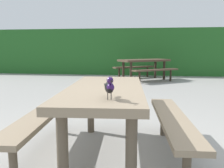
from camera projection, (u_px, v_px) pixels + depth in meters
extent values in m
plane|color=gray|center=(118.00, 160.00, 2.46)|extent=(60.00, 60.00, 0.00)
cube|color=#235B23|center=(141.00, 52.00, 10.60)|extent=(28.00, 1.26, 1.96)
cube|color=#84725B|center=(105.00, 90.00, 2.49)|extent=(0.89, 1.85, 0.07)
cylinder|color=brown|center=(63.00, 152.00, 1.87)|extent=(0.09, 0.09, 0.67)
cylinder|color=brown|center=(131.00, 154.00, 1.83)|extent=(0.09, 0.09, 0.67)
cylinder|color=brown|center=(91.00, 108.00, 3.25)|extent=(0.09, 0.09, 0.67)
cylinder|color=brown|center=(130.00, 109.00, 3.22)|extent=(0.09, 0.09, 0.67)
cube|color=#84725B|center=(40.00, 116.00, 2.58)|extent=(0.41, 1.73, 0.05)
cylinder|color=brown|center=(13.00, 164.00, 1.98)|extent=(0.07, 0.07, 0.39)
cylinder|color=brown|center=(58.00, 119.00, 3.24)|extent=(0.07, 0.07, 0.39)
cube|color=#84725B|center=(173.00, 119.00, 2.49)|extent=(0.41, 1.73, 0.05)
cylinder|color=brown|center=(163.00, 121.00, 3.15)|extent=(0.07, 0.07, 0.39)
ellipsoid|color=black|center=(109.00, 87.00, 1.85)|extent=(0.11, 0.16, 0.09)
ellipsoid|color=#2D144C|center=(110.00, 87.00, 1.81)|extent=(0.08, 0.08, 0.06)
sphere|color=#2D144C|center=(110.00, 80.00, 1.78)|extent=(0.05, 0.05, 0.05)
sphere|color=#EAE08C|center=(113.00, 80.00, 1.77)|extent=(0.01, 0.01, 0.01)
sphere|color=#EAE08C|center=(108.00, 80.00, 1.77)|extent=(0.01, 0.01, 0.01)
cone|color=black|center=(111.00, 81.00, 1.74)|extent=(0.02, 0.03, 0.02)
cube|color=black|center=(107.00, 87.00, 1.97)|extent=(0.06, 0.11, 0.04)
cylinder|color=#47423D|center=(111.00, 96.00, 1.86)|extent=(0.01, 0.01, 0.05)
cylinder|color=#47423D|center=(108.00, 96.00, 1.85)|extent=(0.01, 0.01, 0.05)
cube|color=#473828|center=(144.00, 60.00, 8.64)|extent=(1.91, 1.65, 0.07)
cylinder|color=#2E241A|center=(164.00, 70.00, 8.77)|extent=(0.09, 0.09, 0.67)
cylinder|color=#2E241A|center=(155.00, 69.00, 9.24)|extent=(0.09, 0.09, 0.67)
cylinder|color=#2E241A|center=(131.00, 72.00, 8.15)|extent=(0.09, 0.09, 0.67)
cylinder|color=#2E241A|center=(123.00, 71.00, 8.62)|extent=(0.09, 0.09, 0.67)
cube|color=#473828|center=(156.00, 70.00, 8.06)|extent=(1.57, 1.20, 0.05)
cylinder|color=#2E241A|center=(171.00, 75.00, 8.37)|extent=(0.07, 0.07, 0.39)
cylinder|color=#2E241A|center=(139.00, 77.00, 7.81)|extent=(0.07, 0.07, 0.39)
cube|color=#473828|center=(134.00, 67.00, 9.30)|extent=(1.57, 1.20, 0.05)
cylinder|color=#2E241A|center=(147.00, 72.00, 9.61)|extent=(0.07, 0.07, 0.39)
cylinder|color=#2E241A|center=(119.00, 73.00, 9.05)|extent=(0.07, 0.07, 0.39)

